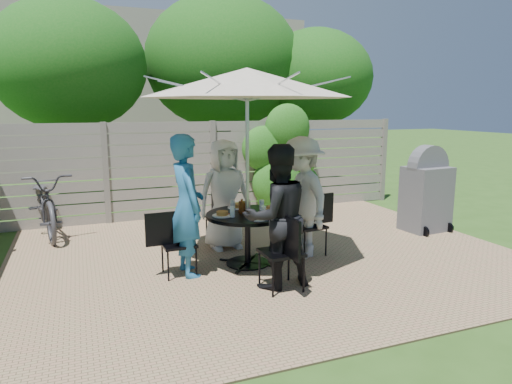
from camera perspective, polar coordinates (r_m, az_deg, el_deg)
name	(u,v)px	position (r m, az deg, el deg)	size (l,w,h in m)	color
backyard_envelope	(155,92)	(16.04, -12.54, 12.13)	(60.00, 60.00, 5.00)	#2C4E18
patio_table	(248,229)	(6.12, -1.06, -4.66)	(1.17, 1.17, 0.72)	black
umbrella	(247,83)	(5.91, -1.12, 13.47)	(2.86, 2.86, 2.60)	silver
chair_back	(222,228)	(7.04, -4.29, -4.57)	(0.47, 0.67, 0.91)	black
person_back	(225,195)	(6.79, -3.94, -0.35)	(0.81, 0.53, 1.65)	silver
chair_left	(178,257)	(5.88, -9.74, -7.98)	(0.61, 0.42, 0.84)	black
person_left	(187,206)	(5.74, -8.65, -1.74)	(0.65, 0.43, 1.80)	#236598
chair_front	(282,268)	(5.36, 3.24, -9.42)	(0.46, 0.67, 0.93)	black
person_front	(277,217)	(5.31, 2.62, -3.16)	(0.83, 0.64, 1.70)	black
chair_right	(309,237)	(6.62, 6.62, -5.66)	(0.66, 0.47, 0.89)	black
person_right	(302,198)	(6.41, 5.71, -0.74)	(1.11, 0.64, 1.71)	#ABAAA6
plate_back	(237,206)	(6.38, -2.39, -1.79)	(0.26, 0.26, 0.06)	white
plate_left	(222,214)	(5.92, -4.25, -2.78)	(0.26, 0.26, 0.06)	white
plate_front	(259,217)	(5.74, 0.41, -3.19)	(0.26, 0.26, 0.06)	white
plate_right	(272,209)	(6.21, 1.97, -2.13)	(0.26, 0.26, 0.06)	white
plate_extra	(270,215)	(5.87, 1.74, -2.88)	(0.24, 0.24, 0.06)	white
glass_back	(233,205)	(6.24, -2.92, -1.65)	(0.07, 0.07, 0.14)	silver
glass_left	(232,212)	(5.85, -2.96, -2.47)	(0.07, 0.07, 0.14)	silver
glass_front	(263,211)	(5.86, 0.91, -2.44)	(0.07, 0.07, 0.14)	silver
glass_right	(262,205)	(6.25, 0.71, -1.62)	(0.07, 0.07, 0.14)	silver
syrup_jug	(242,207)	(6.07, -1.78, -1.90)	(0.09, 0.09, 0.16)	#59280C
coffee_cup	(248,205)	(6.29, -1.06, -1.64)	(0.08, 0.08, 0.12)	#C6B293
bicycle	(45,203)	(8.32, -24.82, -1.30)	(0.71, 2.05, 1.08)	#333338
bbq_grill	(426,193)	(8.28, 20.51, -0.06)	(0.77, 0.62, 1.48)	#505055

